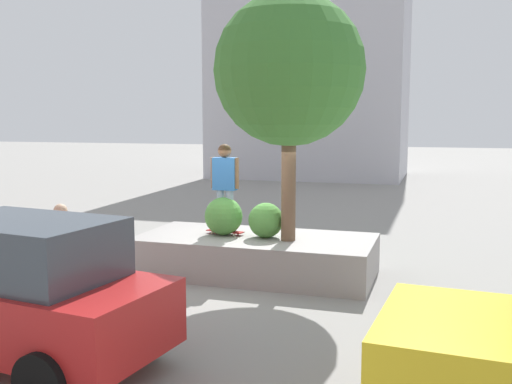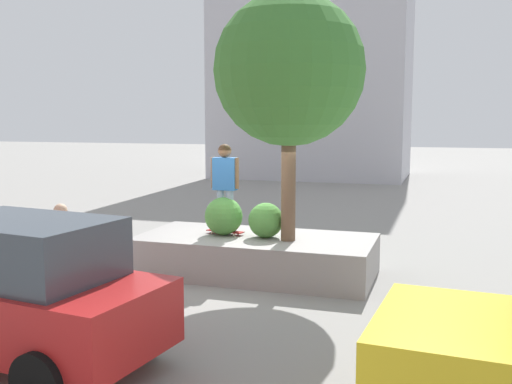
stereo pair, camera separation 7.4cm
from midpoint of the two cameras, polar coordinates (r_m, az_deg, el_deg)
ground_plane at (r=11.73m, az=-1.89°, el=-8.30°), size 120.00×120.00×0.00m
planter_ledge at (r=11.85m, az=-0.18°, el=-6.19°), size 4.69×2.24×0.78m
plaza_tree at (r=11.21m, az=3.07°, el=11.71°), size 2.87×2.87×4.69m
boxwood_shrub at (r=11.88m, az=-3.36°, el=-2.36°), size 0.77×0.77×0.77m
hedge_clump at (r=11.59m, az=0.78°, el=-2.77°), size 0.70×0.70×0.70m
skateboard at (r=12.00m, az=-3.21°, el=-3.87°), size 0.82×0.34×0.07m
skateboarder at (r=11.85m, az=-3.24°, el=1.08°), size 0.60×0.27×1.77m
sedan_parked at (r=8.06m, az=-22.53°, el=-8.92°), size 4.23×2.30×1.88m
passerby_with_bag at (r=11.26m, az=-18.60°, el=-4.50°), size 0.54×0.25×1.60m
plaza_lowrise_south at (r=33.05m, az=5.39°, el=13.33°), size 10.18×6.80×13.51m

